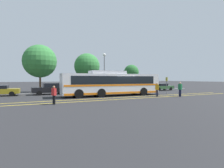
{
  "coord_description": "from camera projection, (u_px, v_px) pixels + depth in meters",
  "views": [
    {
      "loc": [
        -10.74,
        -19.24,
        2.14
      ],
      "look_at": [
        -1.36,
        0.46,
        1.47
      ],
      "focal_mm": 28.0,
      "sensor_mm": 36.0,
      "label": 1
    }
  ],
  "objects": [
    {
      "name": "ground_plane",
      "position": [
        123.0,
        96.0,
        22.04
      ],
      "size": [
        220.0,
        220.0,
        0.0
      ],
      "primitive_type": "plane",
      "color": "#262628"
    },
    {
      "name": "lane_strip_0",
      "position": [
        120.0,
        97.0,
        19.89
      ],
      "size": [
        32.36,
        0.2,
        0.01
      ],
      "primitive_type": "cube",
      "rotation": [
        0.0,
        0.0,
        1.57
      ],
      "color": "gold",
      "rests_on": "ground_plane"
    },
    {
      "name": "lane_strip_1",
      "position": [
        127.0,
        99.0,
        18.45
      ],
      "size": [
        32.36,
        0.2,
        0.01
      ],
      "primitive_type": "cube",
      "rotation": [
        0.0,
        0.0,
        1.57
      ],
      "color": "gold",
      "rests_on": "ground_plane"
    },
    {
      "name": "curb_strip",
      "position": [
        93.0,
        91.0,
        28.2
      ],
      "size": [
        40.36,
        0.36,
        0.15
      ],
      "primitive_type": "cube",
      "color": "#99999E",
      "rests_on": "ground_plane"
    },
    {
      "name": "transit_bus",
      "position": [
        112.0,
        83.0,
        21.82
      ],
      "size": [
        12.76,
        3.12,
        3.11
      ],
      "rotation": [
        0.0,
        0.0,
        -1.61
      ],
      "color": "silver",
      "rests_on": "ground_plane"
    },
    {
      "name": "parked_car_0",
      "position": [
        1.0,
        90.0,
        21.42
      ],
      "size": [
        4.16,
        2.06,
        1.33
      ],
      "rotation": [
        0.0,
        0.0,
        -1.63
      ],
      "color": "olive",
      "rests_on": "ground_plane"
    },
    {
      "name": "parked_car_1",
      "position": [
        50.0,
        89.0,
        23.72
      ],
      "size": [
        4.69,
        2.15,
        1.54
      ],
      "rotation": [
        0.0,
        0.0,
        1.63
      ],
      "color": "black",
      "rests_on": "ground_plane"
    },
    {
      "name": "parked_car_2",
      "position": [
        97.0,
        88.0,
        26.55
      ],
      "size": [
        4.66,
        2.15,
        1.48
      ],
      "rotation": [
        0.0,
        0.0,
        -1.64
      ],
      "color": "#4C3823",
      "rests_on": "ground_plane"
    },
    {
      "name": "parked_car_3",
      "position": [
        134.0,
        87.0,
        29.56
      ],
      "size": [
        4.73,
        2.32,
        1.28
      ],
      "rotation": [
        0.0,
        0.0,
        1.65
      ],
      "color": "#335B33",
      "rests_on": "ground_plane"
    },
    {
      "name": "parked_car_4",
      "position": [
        162.0,
        87.0,
        31.74
      ],
      "size": [
        4.46,
        1.9,
        1.25
      ],
      "rotation": [
        0.0,
        0.0,
        -1.55
      ],
      "color": "#335B33",
      "rests_on": "ground_plane"
    },
    {
      "name": "pedestrian_0",
      "position": [
        157.0,
        89.0,
        20.7
      ],
      "size": [
        0.46,
        0.44,
        1.66
      ],
      "rotation": [
        0.0,
        0.0,
        5.55
      ],
      "color": "#191E38",
      "rests_on": "ground_plane"
    },
    {
      "name": "pedestrian_1",
      "position": [
        180.0,
        88.0,
        20.78
      ],
      "size": [
        0.26,
        0.44,
        1.73
      ],
      "rotation": [
        0.0,
        0.0,
        1.67
      ],
      "color": "#191E38",
      "rests_on": "ground_plane"
    },
    {
      "name": "pedestrian_2",
      "position": [
        54.0,
        94.0,
        14.49
      ],
      "size": [
        0.37,
        0.47,
        1.55
      ],
      "rotation": [
        0.0,
        0.0,
        2.0
      ],
      "color": "black",
      "rests_on": "ground_plane"
    },
    {
      "name": "bus_stop_sign",
      "position": [
        167.0,
        83.0,
        24.52
      ],
      "size": [
        0.07,
        0.4,
        2.39
      ],
      "rotation": [
        0.0,
        0.0,
        -1.61
      ],
      "color": "#59595E",
      "rests_on": "ground_plane"
    },
    {
      "name": "street_lamp",
      "position": [
        104.0,
        63.0,
        30.0
      ],
      "size": [
        0.54,
        0.54,
        6.49
      ],
      "color": "#59595E",
      "rests_on": "ground_plane"
    },
    {
      "name": "tree_0",
      "position": [
        40.0,
        61.0,
        26.74
      ],
      "size": [
        5.02,
        5.02,
        7.32
      ],
      "color": "#513823",
      "rests_on": "ground_plane"
    },
    {
      "name": "tree_1",
      "position": [
        87.0,
        66.0,
        32.09
      ],
      "size": [
        4.66,
        4.66,
        6.78
      ],
      "color": "#513823",
      "rests_on": "ground_plane"
    },
    {
      "name": "tree_2",
      "position": [
        131.0,
        72.0,
        35.9
      ],
      "size": [
        3.04,
        3.04,
        5.01
      ],
      "color": "#513823",
      "rests_on": "ground_plane"
    }
  ]
}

